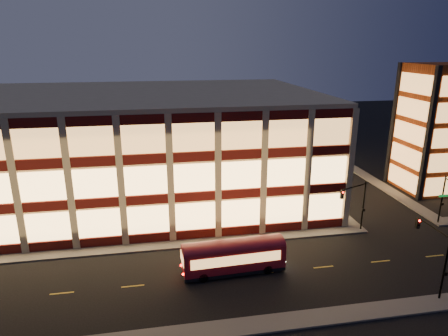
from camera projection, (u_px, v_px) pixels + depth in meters
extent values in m
plane|color=black|center=(155.00, 251.00, 41.41)|extent=(200.00, 200.00, 0.00)
cube|color=#514F4C|center=(126.00, 248.00, 41.83)|extent=(54.00, 2.00, 0.15)
cube|color=#514F4C|center=(305.00, 183.00, 61.22)|extent=(2.00, 30.00, 0.15)
cube|color=#514F4C|center=(371.00, 179.00, 63.06)|extent=(2.00, 30.00, 0.15)
cube|color=tan|center=(128.00, 147.00, 54.78)|extent=(50.00, 30.00, 14.00)
cube|color=tan|center=(125.00, 94.00, 52.61)|extent=(50.40, 30.40, 0.50)
cube|color=#470C0A|center=(126.00, 239.00, 42.48)|extent=(50.10, 0.25, 1.00)
cube|color=#ECB363|center=(124.00, 221.00, 41.87)|extent=(49.00, 0.20, 3.00)
cube|color=#470C0A|center=(300.00, 180.00, 60.90)|extent=(0.25, 30.10, 1.00)
cube|color=#ECB363|center=(300.00, 167.00, 60.27)|extent=(0.20, 29.00, 3.00)
cube|color=#470C0A|center=(123.00, 201.00, 41.16)|extent=(50.10, 0.25, 1.00)
cube|color=#ECB363|center=(121.00, 182.00, 40.55)|extent=(49.00, 0.20, 3.00)
cube|color=#470C0A|center=(301.00, 152.00, 59.58)|extent=(0.25, 30.10, 1.00)
cube|color=#ECB363|center=(302.00, 139.00, 58.95)|extent=(0.20, 29.00, 3.00)
cube|color=#470C0A|center=(119.00, 160.00, 39.85)|extent=(50.10, 0.25, 1.00)
cube|color=#ECB363|center=(118.00, 140.00, 39.24)|extent=(49.00, 0.20, 3.00)
cube|color=#470C0A|center=(303.00, 123.00, 58.26)|extent=(0.25, 30.10, 1.00)
cube|color=#ECB363|center=(304.00, 109.00, 57.63)|extent=(0.20, 29.00, 3.00)
cube|color=#8C3814|center=(435.00, 129.00, 56.70)|extent=(8.00, 8.00, 18.00)
cube|color=black|center=(428.00, 136.00, 52.27)|extent=(0.60, 0.60, 18.00)
cube|color=black|center=(393.00, 124.00, 59.79)|extent=(0.60, 0.60, 18.00)
cube|color=black|center=(441.00, 123.00, 61.13)|extent=(0.60, 0.60, 18.00)
cube|color=#F8A856|center=(447.00, 186.00, 55.03)|extent=(6.60, 0.16, 2.60)
cube|color=#F8A856|center=(402.00, 178.00, 58.17)|extent=(0.16, 6.60, 2.60)
cube|color=#F8A856|center=(405.00, 156.00, 57.16)|extent=(0.16, 6.60, 2.60)
cube|color=#F8A856|center=(409.00, 133.00, 56.14)|extent=(0.16, 6.60, 2.60)
cube|color=#F8A856|center=(412.00, 108.00, 55.12)|extent=(0.16, 6.60, 2.60)
cube|color=#F8A856|center=(416.00, 83.00, 54.10)|extent=(0.16, 6.60, 2.60)
cylinder|color=black|center=(363.00, 206.00, 45.21)|extent=(0.18, 0.18, 6.00)
cylinder|color=black|center=(354.00, 187.00, 43.40)|extent=(3.56, 1.63, 0.14)
cube|color=black|center=(342.00, 195.00, 42.56)|extent=(0.32, 0.32, 0.95)
sphere|color=#FF0C05|center=(343.00, 192.00, 42.30)|extent=(0.20, 0.20, 0.20)
cube|color=black|center=(364.00, 210.00, 45.14)|extent=(0.25, 0.18, 0.28)
cylinder|color=black|center=(442.00, 200.00, 46.89)|extent=(0.18, 0.18, 6.00)
cube|color=black|center=(442.00, 204.00, 46.82)|extent=(0.25, 0.18, 0.28)
cube|color=#0C7226|center=(443.00, 196.00, 46.57)|extent=(1.20, 0.06, 0.28)
cylinder|color=black|center=(445.00, 268.00, 32.72)|extent=(0.18, 0.18, 6.00)
cylinder|color=black|center=(434.00, 228.00, 33.79)|extent=(0.14, 4.00, 0.14)
cube|color=black|center=(418.00, 223.00, 35.82)|extent=(0.32, 0.32, 0.95)
sphere|color=#FF0C05|center=(420.00, 221.00, 35.56)|extent=(0.20, 0.20, 0.20)
cube|color=black|center=(446.00, 274.00, 32.65)|extent=(0.25, 0.18, 0.28)
cube|color=maroon|center=(233.00, 256.00, 37.23)|extent=(9.65, 2.85, 2.20)
cube|color=black|center=(233.00, 268.00, 37.62)|extent=(9.65, 2.85, 0.33)
cylinder|color=black|center=(203.00, 278.00, 35.96)|extent=(0.87, 0.33, 0.86)
cylinder|color=black|center=(199.00, 266.00, 37.92)|extent=(0.87, 0.33, 0.86)
cylinder|color=black|center=(268.00, 269.00, 37.27)|extent=(0.87, 0.33, 0.86)
cylinder|color=black|center=(261.00, 258.00, 39.22)|extent=(0.87, 0.33, 0.86)
cube|color=#F8A856|center=(237.00, 260.00, 36.01)|extent=(8.40, 0.47, 0.95)
cube|color=#F8A856|center=(230.00, 247.00, 38.29)|extent=(8.40, 0.47, 0.95)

